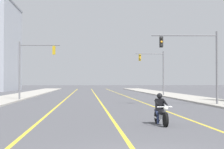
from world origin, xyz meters
TOP-DOWN VIEW (x-y plane):
  - lane_stripe_center at (-0.29, 45.00)m, footprint 0.16×100.00m
  - lane_stripe_left at (-4.00, 45.00)m, footprint 0.16×100.00m
  - lane_stripe_right at (3.72, 45.00)m, footprint 0.16×100.00m
  - sidewalk_kerb_right at (10.57, 40.00)m, footprint 4.40×110.00m
  - sidewalk_kerb_left at (-10.57, 40.00)m, footprint 4.40×110.00m
  - motorcycle_with_rider at (1.76, 7.98)m, footprint 0.70×2.19m
  - traffic_signal_near_right at (7.62, 21.83)m, footprint 5.56×0.48m
  - traffic_signal_near_left at (-7.46, 31.29)m, footprint 4.34×0.42m
  - traffic_signal_mid_right at (7.91, 42.78)m, footprint 4.00×0.56m

SIDE VIEW (x-z plane):
  - lane_stripe_center at x=-0.29m, z-range 0.00..0.01m
  - lane_stripe_left at x=-4.00m, z-range 0.00..0.01m
  - lane_stripe_right at x=3.72m, z-range 0.00..0.01m
  - sidewalk_kerb_right at x=10.57m, z-range 0.00..0.14m
  - sidewalk_kerb_left at x=-10.57m, z-range 0.00..0.14m
  - motorcycle_with_rider at x=1.76m, z-range -0.14..1.32m
  - traffic_signal_mid_right at x=7.91m, z-range 0.94..7.14m
  - traffic_signal_near_left at x=-7.46m, z-range 0.96..7.16m
  - traffic_signal_near_right at x=7.62m, z-range 1.04..7.24m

